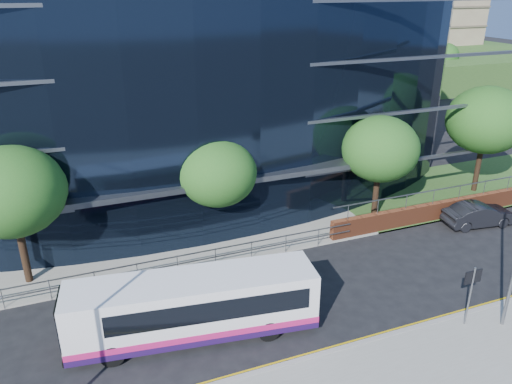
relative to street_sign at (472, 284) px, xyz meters
name	(u,v)px	position (x,y,z in m)	size (l,w,h in m)	color
ground	(354,329)	(-4.50, 1.59, -2.15)	(200.00, 200.00, 0.00)	black
kerb	(367,342)	(-4.50, 0.59, -2.07)	(80.00, 0.25, 0.16)	gray
yellow_line_outer	(364,340)	(-4.50, 0.79, -2.14)	(80.00, 0.08, 0.01)	gold
yellow_line_inner	(362,338)	(-4.50, 0.94, -2.14)	(80.00, 0.08, 0.01)	gold
far_forecourt	(162,239)	(-10.50, 12.59, -2.10)	(50.00, 8.00, 0.10)	gray
glass_office	(153,71)	(-8.50, 22.44, 5.85)	(44.00, 23.10, 16.00)	black
guard_railings	(137,268)	(-12.50, 8.59, -1.33)	(24.00, 0.05, 1.10)	slate
apartment_block	(340,0)	(27.50, 58.80, 8.96)	(60.00, 42.00, 30.00)	#2D511E
street_sign	(472,284)	(0.00, 0.00, 0.00)	(0.85, 0.09, 2.80)	slate
tree_far_a	(11,192)	(-17.50, 10.59, 2.71)	(4.95, 4.95, 6.98)	black
tree_far_b	(217,173)	(-7.50, 11.09, 2.06)	(4.29, 4.29, 6.05)	black
tree_far_c	(380,149)	(2.50, 10.59, 2.39)	(4.62, 4.62, 6.51)	black
tree_far_d	(486,120)	(11.50, 11.59, 3.04)	(5.28, 5.28, 7.44)	black
tree_dist_e	(351,62)	(19.50, 41.59, 2.39)	(4.62, 4.62, 6.51)	black
tree_dist_f	(443,56)	(35.50, 43.59, 2.06)	(4.29, 4.29, 6.05)	black
city_bus	(196,306)	(-10.84, 3.69, -0.69)	(10.40, 3.68, 2.75)	white
parked_car	(479,215)	(7.80, 7.37, -1.43)	(1.51, 4.34, 1.43)	black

